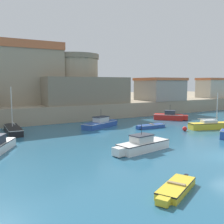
{
  "coord_description": "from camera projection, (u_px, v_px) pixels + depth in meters",
  "views": [
    {
      "loc": [
        -18.36,
        -12.38,
        5.83
      ],
      "look_at": [
        -0.74,
        16.63,
        2.0
      ],
      "focal_mm": 42.0,
      "sensor_mm": 36.0,
      "label": 1
    }
  ],
  "objects": [
    {
      "name": "sailboat_yellow_0",
      "position": [
        214.0,
        125.0,
        33.07
      ],
      "size": [
        6.85,
        3.45,
        4.56
      ],
      "color": "yellow",
      "rests_on": "ground"
    },
    {
      "name": "mooring_buoy",
      "position": [
        185.0,
        129.0,
        31.51
      ],
      "size": [
        0.57,
        0.57,
        0.57
      ],
      "primitive_type": "sphere",
      "color": "red",
      "rests_on": "ground"
    },
    {
      "name": "motorboat_white_5",
      "position": [
        142.0,
        145.0,
        22.35
      ],
      "size": [
        5.83,
        2.36,
        2.33
      ],
      "color": "white",
      "rests_on": "ground"
    },
    {
      "name": "quay_seawall",
      "position": [
        52.0,
        104.0,
        57.02
      ],
      "size": [
        120.0,
        40.0,
        2.42
      ],
      "primitive_type": "cube",
      "color": "gray",
      "rests_on": "ground"
    },
    {
      "name": "harbor_shed_near_wharf",
      "position": [
        160.0,
        89.0,
        50.67
      ],
      "size": [
        8.08,
        7.06,
        4.3
      ],
      "color": "gray",
      "rests_on": "quay_seawall"
    },
    {
      "name": "motorboat_red_4",
      "position": [
        170.0,
        116.0,
        41.21
      ],
      "size": [
        4.44,
        4.75,
        2.38
      ],
      "color": "red",
      "rests_on": "ground"
    },
    {
      "name": "dinghy_blue_7",
      "position": [
        151.0,
        126.0,
        33.62
      ],
      "size": [
        4.28,
        1.19,
        0.55
      ],
      "color": "#284C9E",
      "rests_on": "ground"
    },
    {
      "name": "motorboat_blue_8",
      "position": [
        101.0,
        123.0,
        34.29
      ],
      "size": [
        6.14,
        3.74,
        2.31
      ],
      "color": "#284C9E",
      "rests_on": "ground"
    },
    {
      "name": "dinghy_yellow_1",
      "position": [
        176.0,
        188.0,
        13.93
      ],
      "size": [
        3.8,
        2.5,
        0.49
      ],
      "color": "yellow",
      "rests_on": "ground"
    },
    {
      "name": "church",
      "position": [
        14.0,
        70.0,
        44.19
      ],
      "size": [
        14.9,
        15.46,
        16.23
      ],
      "color": "gray",
      "rests_on": "quay_seawall"
    },
    {
      "name": "fortress",
      "position": [
        75.0,
        85.0,
        45.88
      ],
      "size": [
        14.05,
        14.05,
        8.24
      ],
      "color": "gray",
      "rests_on": "quay_seawall"
    },
    {
      "name": "harbor_shed_mid_row",
      "position": [
        212.0,
        88.0,
        59.47
      ],
      "size": [
        6.31,
        4.43,
        4.44
      ],
      "color": "#BCB29E",
      "rests_on": "quay_seawall"
    },
    {
      "name": "sailboat_black_2",
      "position": [
        13.0,
        130.0,
        30.18
      ],
      "size": [
        1.85,
        6.27,
        5.36
      ],
      "color": "black",
      "rests_on": "ground"
    }
  ]
}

